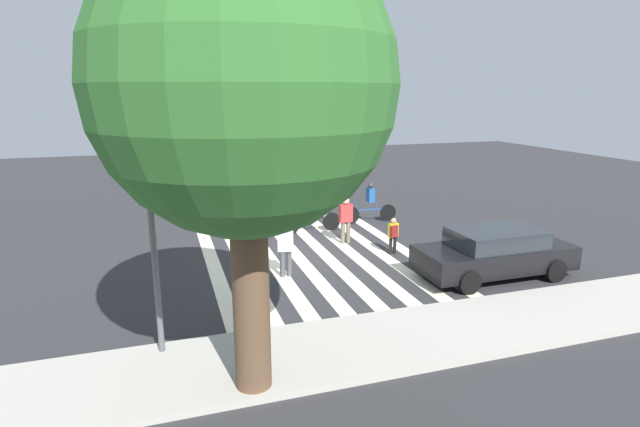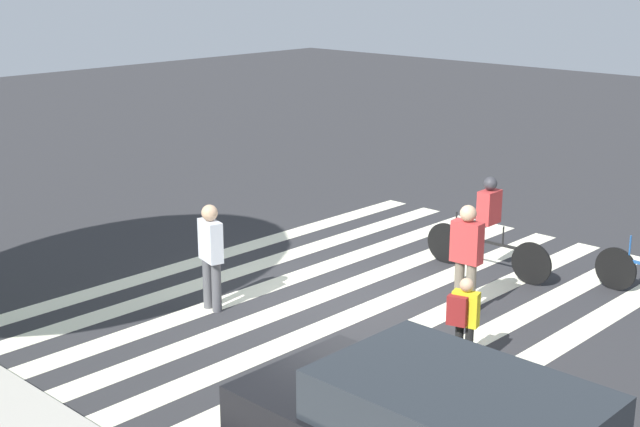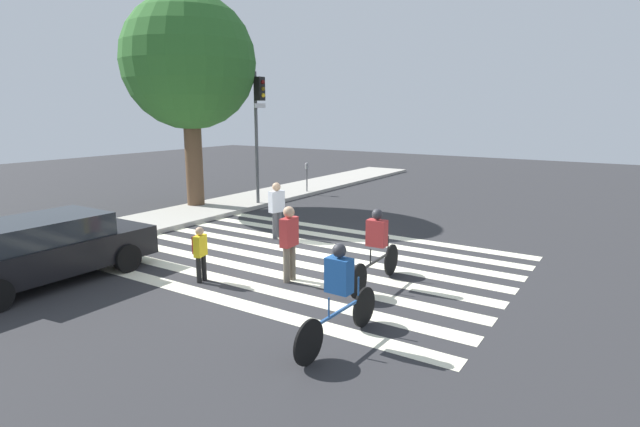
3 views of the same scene
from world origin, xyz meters
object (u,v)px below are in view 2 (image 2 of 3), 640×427
(pedestrian_adult_tall_backpack, at_px, (466,253))
(cyclist_far_lane, at_px, (488,223))
(pedestrian_adult_blue_shirt, at_px, (464,316))
(pedestrian_child_with_backpack, at_px, (211,251))

(pedestrian_adult_tall_backpack, height_order, cyclist_far_lane, cyclist_far_lane)
(pedestrian_adult_blue_shirt, relative_size, pedestrian_adult_tall_backpack, 0.74)
(pedestrian_child_with_backpack, distance_m, pedestrian_adult_tall_backpack, 3.72)
(pedestrian_adult_blue_shirt, bearing_deg, pedestrian_adult_tall_backpack, 107.65)
(pedestrian_child_with_backpack, xyz_separation_m, cyclist_far_lane, (-2.04, -4.17, -0.04))
(pedestrian_child_with_backpack, xyz_separation_m, pedestrian_adult_tall_backpack, (-2.77, -2.48, 0.01))
(pedestrian_adult_blue_shirt, xyz_separation_m, cyclist_far_lane, (1.79, -3.27, 0.17))
(pedestrian_child_with_backpack, height_order, cyclist_far_lane, cyclist_far_lane)
(pedestrian_child_with_backpack, bearing_deg, cyclist_far_lane, 78.56)
(pedestrian_child_with_backpack, relative_size, pedestrian_adult_tall_backpack, 0.99)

